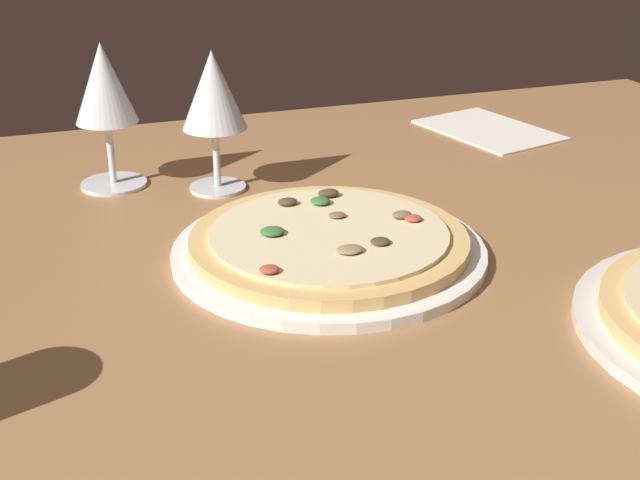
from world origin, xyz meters
The scene contains 5 objects.
dining_table centered at (0.00, 0.00, 2.00)cm, with size 150.00×110.00×4.00cm, color #996B42.
pizza_main centered at (-3.54, -5.07, 5.20)cm, with size 29.57×29.57×3.38cm.
wine_glass_far centered at (2.28, -26.10, 14.99)cm, with size 7.13×7.13×15.76cm.
wine_glass_near centered at (13.27, -31.18, 15.28)cm, with size 7.49×7.49×16.36cm.
paper_menu centered at (-37.89, -35.96, 4.15)cm, with size 12.54×18.28×0.30cm, color silver.
Camera 1 is at (21.60, 64.72, 38.75)cm, focal length 48.72 mm.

